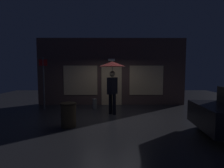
% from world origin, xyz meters
% --- Properties ---
extents(ground_plane, '(18.00, 18.00, 0.00)m').
position_xyz_m(ground_plane, '(0.00, 0.00, 0.00)').
color(ground_plane, '#26262B').
extents(building_facade, '(8.05, 0.48, 3.63)m').
position_xyz_m(building_facade, '(0.00, 2.34, 1.80)').
color(building_facade, brown).
rests_on(building_facade, ground).
extents(person_with_umbrella, '(1.17, 1.17, 2.27)m').
position_xyz_m(person_with_umbrella, '(0.03, 0.19, 1.81)').
color(person_with_umbrella, black).
rests_on(person_with_umbrella, ground).
extents(street_sign_post, '(0.40, 0.07, 2.51)m').
position_xyz_m(street_sign_post, '(-3.27, 1.12, 1.42)').
color(street_sign_post, '#595B60').
rests_on(street_sign_post, ground).
extents(sidewalk_bollard, '(0.21, 0.21, 0.50)m').
position_xyz_m(sidewalk_bollard, '(-0.83, 1.20, 0.25)').
color(sidewalk_bollard, slate).
rests_on(sidewalk_bollard, ground).
extents(trash_bin, '(0.52, 0.52, 0.81)m').
position_xyz_m(trash_bin, '(-1.45, -1.45, 0.41)').
color(trash_bin, '#473823').
rests_on(trash_bin, ground).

